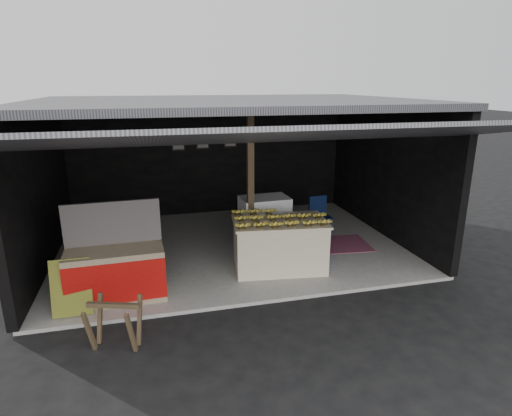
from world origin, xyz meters
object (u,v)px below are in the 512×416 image
object	(u,v)px
neighbor_stall	(116,272)
sawhorse	(115,320)
banana_table	(279,244)
plastic_chair	(319,213)
water_barrel	(321,250)
white_crate	(264,223)

from	to	relation	value
neighbor_stall	sawhorse	size ratio (longest dim) A/B	2.06
sawhorse	banana_table	bearing A→B (deg)	50.25
banana_table	neighbor_stall	bearing A→B (deg)	-163.28
plastic_chair	water_barrel	bearing A→B (deg)	-113.69
banana_table	plastic_chair	world-z (taller)	banana_table
sawhorse	white_crate	bearing A→B (deg)	63.26
plastic_chair	neighbor_stall	bearing A→B (deg)	-157.59
water_barrel	plastic_chair	xyz separation A→B (m)	(0.53, 1.40, 0.29)
banana_table	water_barrel	xyz separation A→B (m)	(0.85, 0.10, -0.24)
banana_table	plastic_chair	bearing A→B (deg)	54.28
water_barrel	plastic_chair	distance (m)	1.52
white_crate	sawhorse	distance (m)	3.95
white_crate	banana_table	bearing A→B (deg)	-93.73
white_crate	plastic_chair	world-z (taller)	white_crate
sawhorse	plastic_chair	distance (m)	5.26
white_crate	neighbor_stall	size ratio (longest dim) A/B	0.70
white_crate	water_barrel	xyz separation A→B (m)	(0.84, -0.96, -0.31)
banana_table	sawhorse	size ratio (longest dim) A/B	2.41
white_crate	neighbor_stall	distance (m)	3.20
banana_table	white_crate	world-z (taller)	white_crate
neighbor_stall	sawhorse	world-z (taller)	neighbor_stall
banana_table	water_barrel	distance (m)	0.89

